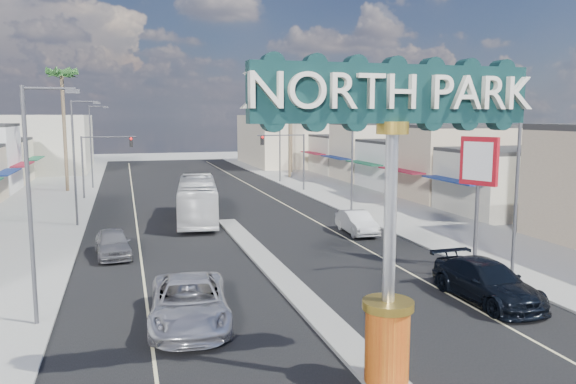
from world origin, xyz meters
TOP-DOWN VIEW (x-y plane):
  - ground at (0.00, 30.00)m, footprint 160.00×160.00m
  - road at (0.00, 30.00)m, footprint 20.00×120.00m
  - median_island at (0.00, 14.00)m, footprint 1.30×30.00m
  - sidewalk_left at (-14.00, 30.00)m, footprint 8.00×120.00m
  - sidewalk_right at (14.00, 30.00)m, footprint 8.00×120.00m
  - storefront_row_right at (24.00, 43.00)m, footprint 12.00×42.00m
  - backdrop_far_left at (-22.00, 75.00)m, footprint 20.00×20.00m
  - backdrop_far_right at (22.00, 75.00)m, footprint 20.00×20.00m
  - gateway_sign at (0.00, 1.98)m, footprint 8.20×1.50m
  - traffic_signal_left at (-9.18, 43.99)m, footprint 5.09×0.45m
  - traffic_signal_right at (9.18, 43.99)m, footprint 5.09×0.45m
  - streetlight_l_near at (-10.43, 10.00)m, footprint 2.03×0.22m
  - streetlight_l_mid at (-10.43, 30.00)m, footprint 2.03×0.22m
  - streetlight_l_far at (-10.43, 52.00)m, footprint 2.03×0.22m
  - streetlight_r_near at (10.43, 10.00)m, footprint 2.03×0.22m
  - streetlight_r_mid at (10.43, 30.00)m, footprint 2.03×0.22m
  - streetlight_r_far at (10.43, 52.00)m, footprint 2.03×0.22m
  - palm_left_far at (-13.00, 50.00)m, footprint 2.60×2.60m
  - palm_right_mid at (13.00, 56.00)m, footprint 2.60×2.60m
  - palm_right_far at (15.00, 62.00)m, footprint 2.60×2.60m
  - suv_left at (-5.02, 8.59)m, footprint 3.48×6.55m
  - suv_right at (7.55, 7.74)m, footprint 2.54×5.97m
  - car_parked_left at (-7.98, 20.29)m, footprint 2.25×4.75m
  - car_parked_right at (7.74, 22.24)m, footprint 1.79×4.65m
  - city_bus at (-2.00, 29.90)m, footprint 4.11×11.87m
  - bank_pylon_sign at (10.49, 12.88)m, footprint 1.07×2.03m

SIDE VIEW (x-z plane):
  - ground at x=0.00m, z-range 0.00..0.00m
  - road at x=0.00m, z-range 0.00..0.01m
  - sidewalk_left at x=-14.00m, z-range 0.00..0.12m
  - sidewalk_right at x=14.00m, z-range 0.00..0.12m
  - median_island at x=0.00m, z-range 0.00..0.16m
  - car_parked_right at x=7.74m, z-range 0.00..1.51m
  - car_parked_left at x=-7.98m, z-range 0.00..1.57m
  - suv_right at x=7.55m, z-range 0.00..1.72m
  - suv_left at x=-5.02m, z-range 0.00..1.75m
  - city_bus at x=-2.00m, z-range 0.00..3.24m
  - storefront_row_right at x=24.00m, z-range 0.00..6.00m
  - backdrop_far_left at x=-22.00m, z-range 0.00..8.00m
  - backdrop_far_right at x=22.00m, z-range 0.00..8.00m
  - traffic_signal_left at x=-9.18m, z-range 1.27..7.27m
  - traffic_signal_right at x=9.18m, z-range 1.27..7.27m
  - streetlight_l_near at x=-10.43m, z-range 0.57..9.57m
  - streetlight_l_mid at x=-10.43m, z-range 0.57..9.57m
  - streetlight_l_far at x=-10.43m, z-range 0.57..9.57m
  - streetlight_r_near at x=10.43m, z-range 0.57..9.57m
  - streetlight_r_mid at x=10.43m, z-range 0.57..9.57m
  - streetlight_r_far at x=10.43m, z-range 0.57..9.57m
  - bank_pylon_sign at x=10.49m, z-range 1.84..8.56m
  - gateway_sign at x=0.00m, z-range 1.35..10.50m
  - palm_right_mid at x=13.00m, z-range 4.55..16.65m
  - palm_left_far at x=-13.00m, z-range 4.95..18.05m
  - palm_right_far at x=15.00m, z-range 5.34..19.44m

